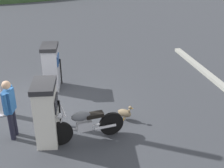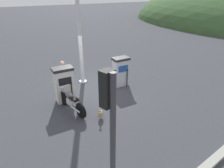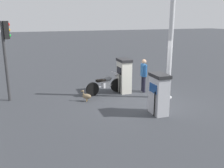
{
  "view_description": "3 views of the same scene",
  "coord_description": "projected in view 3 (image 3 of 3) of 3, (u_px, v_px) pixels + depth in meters",
  "views": [
    {
      "loc": [
        0.87,
        -7.74,
        4.53
      ],
      "look_at": [
        1.95,
        -0.39,
        0.91
      ],
      "focal_mm": 47.76,
      "sensor_mm": 36.0,
      "label": 1
    },
    {
      "loc": [
        7.74,
        -3.82,
        4.53
      ],
      "look_at": [
        1.33,
        0.26,
        0.83
      ],
      "focal_mm": 31.14,
      "sensor_mm": 36.0,
      "label": 2
    },
    {
      "loc": [
        4.99,
        8.78,
        3.41
      ],
      "look_at": [
        1.29,
        -0.34,
        0.79
      ],
      "focal_mm": 39.75,
      "sensor_mm": 36.0,
      "label": 3
    }
  ],
  "objects": [
    {
      "name": "fuel_pump_far",
      "position": [
        159.0,
        94.0,
        8.94
      ],
      "size": [
        0.61,
        0.86,
        1.5
      ],
      "color": "silver",
      "rests_on": "ground"
    },
    {
      "name": "canopy_support_pole",
      "position": [
        170.0,
        45.0,
        10.41
      ],
      "size": [
        0.4,
        0.4,
        4.76
      ],
      "color": "silver",
      "rests_on": "ground"
    },
    {
      "name": "fuel_pump_near",
      "position": [
        124.0,
        75.0,
        11.62
      ],
      "size": [
        0.63,
        0.89,
        1.6
      ],
      "color": "silver",
      "rests_on": "ground"
    },
    {
      "name": "attendant_person",
      "position": [
        144.0,
        74.0,
        11.65
      ],
      "size": [
        0.25,
        0.58,
        1.57
      ],
      "color": "#1E1E2D",
      "rests_on": "ground"
    },
    {
      "name": "motorcycle_near_pump",
      "position": [
        105.0,
        84.0,
        11.46
      ],
      "size": [
        1.92,
        0.6,
        0.95
      ],
      "color": "black",
      "rests_on": "ground"
    },
    {
      "name": "roadside_traffic_light",
      "position": [
        6.0,
        47.0,
        10.09
      ],
      "size": [
        0.4,
        0.28,
        3.31
      ],
      "color": "#38383A",
      "rests_on": "ground"
    },
    {
      "name": "ground_plane",
      "position": [
        143.0,
        101.0,
        10.56
      ],
      "size": [
        120.0,
        120.0,
        0.0
      ],
      "primitive_type": "plane",
      "color": "#383A3F"
    },
    {
      "name": "wandering_duck",
      "position": [
        87.0,
        96.0,
        10.44
      ],
      "size": [
        0.44,
        0.4,
        0.49
      ],
      "color": "#847051",
      "rests_on": "ground"
    }
  ]
}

